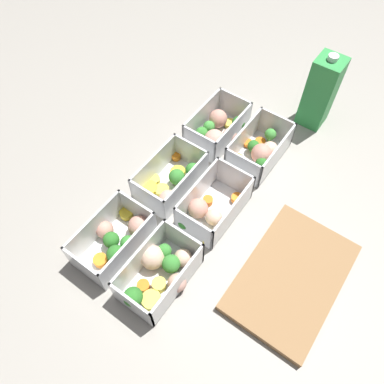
{
  "coord_description": "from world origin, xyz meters",
  "views": [
    {
      "loc": [
        0.38,
        0.27,
        0.73
      ],
      "look_at": [
        0.0,
        0.0,
        0.03
      ],
      "focal_mm": 35.0,
      "sensor_mm": 36.0,
      "label": 1
    }
  ],
  "objects_px": {
    "container_far_right": "(160,271)",
    "juice_carton": "(320,92)",
    "container_near_right": "(118,238)",
    "container_near_center": "(172,180)",
    "container_far_left": "(260,150)",
    "container_far_center": "(210,208)",
    "container_near_left": "(216,130)"
  },
  "relations": [
    {
      "from": "container_far_right",
      "to": "juice_carton",
      "type": "distance_m",
      "value": 0.58
    },
    {
      "from": "container_near_right",
      "to": "juice_carton",
      "type": "height_order",
      "value": "juice_carton"
    },
    {
      "from": "juice_carton",
      "to": "container_near_right",
      "type": "bearing_deg",
      "value": -16.51
    },
    {
      "from": "container_near_center",
      "to": "container_far_right",
      "type": "bearing_deg",
      "value": 31.24
    },
    {
      "from": "container_far_left",
      "to": "juice_carton",
      "type": "bearing_deg",
      "value": 165.99
    },
    {
      "from": "container_far_left",
      "to": "container_far_center",
      "type": "relative_size",
      "value": 0.99
    },
    {
      "from": "container_near_left",
      "to": "container_far_right",
      "type": "height_order",
      "value": "same"
    },
    {
      "from": "container_near_right",
      "to": "container_far_center",
      "type": "distance_m",
      "value": 0.21
    },
    {
      "from": "container_near_center",
      "to": "container_far_center",
      "type": "distance_m",
      "value": 0.11
    },
    {
      "from": "container_near_left",
      "to": "container_far_left",
      "type": "height_order",
      "value": "same"
    },
    {
      "from": "container_far_right",
      "to": "juice_carton",
      "type": "relative_size",
      "value": 0.83
    },
    {
      "from": "container_near_right",
      "to": "container_near_left",
      "type": "bearing_deg",
      "value": -179.61
    },
    {
      "from": "container_far_left",
      "to": "juice_carton",
      "type": "height_order",
      "value": "juice_carton"
    },
    {
      "from": "container_near_center",
      "to": "juice_carton",
      "type": "height_order",
      "value": "juice_carton"
    },
    {
      "from": "container_near_left",
      "to": "container_near_center",
      "type": "xyz_separation_m",
      "value": [
        0.19,
        0.0,
        -0.0
      ]
    },
    {
      "from": "container_far_center",
      "to": "container_near_left",
      "type": "bearing_deg",
      "value": -149.66
    },
    {
      "from": "container_near_center",
      "to": "container_far_right",
      "type": "height_order",
      "value": "same"
    },
    {
      "from": "container_near_left",
      "to": "juice_carton",
      "type": "height_order",
      "value": "juice_carton"
    },
    {
      "from": "container_near_right",
      "to": "container_far_center",
      "type": "bearing_deg",
      "value": 146.31
    },
    {
      "from": "container_far_left",
      "to": "container_far_right",
      "type": "height_order",
      "value": "same"
    },
    {
      "from": "juice_carton",
      "to": "container_near_center",
      "type": "bearing_deg",
      "value": -23.49
    },
    {
      "from": "container_near_right",
      "to": "container_far_center",
      "type": "xyz_separation_m",
      "value": [
        -0.17,
        0.11,
        -0.0
      ]
    },
    {
      "from": "container_near_left",
      "to": "container_far_center",
      "type": "height_order",
      "value": "same"
    },
    {
      "from": "container_near_right",
      "to": "container_far_right",
      "type": "distance_m",
      "value": 0.12
    },
    {
      "from": "container_near_right",
      "to": "juice_carton",
      "type": "xyz_separation_m",
      "value": [
        -0.57,
        0.17,
        0.07
      ]
    },
    {
      "from": "container_near_left",
      "to": "container_far_right",
      "type": "bearing_deg",
      "value": 17.35
    },
    {
      "from": "container_far_center",
      "to": "juice_carton",
      "type": "relative_size",
      "value": 0.84
    },
    {
      "from": "container_near_left",
      "to": "container_near_right",
      "type": "height_order",
      "value": "same"
    },
    {
      "from": "container_far_left",
      "to": "container_far_center",
      "type": "distance_m",
      "value": 0.21
    },
    {
      "from": "juice_carton",
      "to": "container_far_center",
      "type": "bearing_deg",
      "value": -7.87
    },
    {
      "from": "container_near_left",
      "to": "container_far_left",
      "type": "xyz_separation_m",
      "value": [
        -0.01,
        0.12,
        -0.0
      ]
    },
    {
      "from": "container_far_right",
      "to": "container_far_left",
      "type": "bearing_deg",
      "value": 179.07
    }
  ]
}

